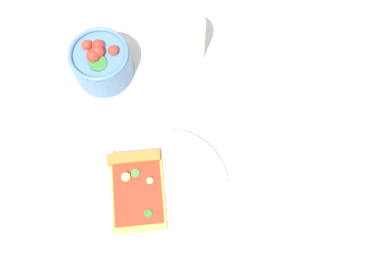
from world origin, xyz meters
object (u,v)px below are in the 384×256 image
at_px(plate, 164,190).
at_px(paper_napkin, 330,238).
at_px(pizza_slice_main, 137,184).
at_px(soda_glass, 183,41).
at_px(salad_bowl, 102,62).

bearing_deg(plate, paper_napkin, 38.06).
relative_size(pizza_slice_main, soda_glass, 1.59).
height_order(salad_bowl, paper_napkin, salad_bowl).
xyz_separation_m(salad_bowl, paper_napkin, (0.49, 0.14, -0.04)).
xyz_separation_m(plate, paper_napkin, (0.23, 0.18, -0.01)).
height_order(pizza_slice_main, paper_napkin, pizza_slice_main).
bearing_deg(paper_napkin, plate, -141.94).
distance_m(salad_bowl, paper_napkin, 0.51).
bearing_deg(paper_napkin, soda_glass, 179.26).
relative_size(pizza_slice_main, paper_napkin, 1.22).
bearing_deg(soda_glass, pizza_slice_main, -52.12).
height_order(plate, paper_napkin, plate).
height_order(salad_bowl, soda_glass, soda_glass).
bearing_deg(salad_bowl, soda_glass, 69.02).
xyz_separation_m(pizza_slice_main, salad_bowl, (-0.23, 0.07, 0.02)).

